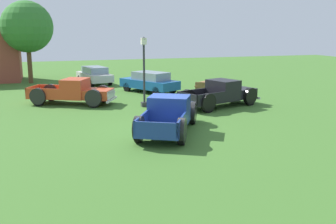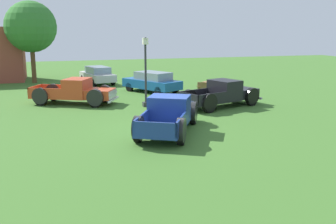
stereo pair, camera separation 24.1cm
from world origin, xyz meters
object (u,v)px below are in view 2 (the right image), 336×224
(sedan_distant_b, at_px, (98,75))
(lamp_post_near, at_px, (146,70))
(oak_tree_east, at_px, (31,27))
(pickup_truck_foreground, at_px, (170,114))
(pickup_truck_behind_right, at_px, (79,92))
(pickup_truck_behind_left, at_px, (225,94))
(trash_can, at_px, (76,86))
(picnic_table, at_px, (212,85))
(sedan_distant_a, at_px, (152,82))

(sedan_distant_b, distance_m, lamp_post_near, 10.38)
(lamp_post_near, height_order, oak_tree_east, oak_tree_east)
(pickup_truck_foreground, distance_m, pickup_truck_behind_right, 8.06)
(pickup_truck_behind_left, distance_m, pickup_truck_behind_right, 8.54)
(oak_tree_east, bearing_deg, sedan_distant_b, -23.85)
(pickup_truck_behind_right, bearing_deg, trash_can, 88.49)
(pickup_truck_behind_left, xyz_separation_m, picnic_table, (1.29, 4.87, -0.23))
(trash_can, bearing_deg, lamp_post_near, -60.03)
(pickup_truck_behind_right, xyz_separation_m, trash_can, (0.11, 4.22, -0.24))
(pickup_truck_behind_right, distance_m, picnic_table, 9.42)
(picnic_table, xyz_separation_m, trash_can, (-9.14, 2.46, -0.01))
(lamp_post_near, bearing_deg, pickup_truck_behind_left, -16.17)
(sedan_distant_a, distance_m, sedan_distant_b, 6.28)
(sedan_distant_b, height_order, trash_can, sedan_distant_b)
(sedan_distant_b, xyz_separation_m, lamp_post_near, (1.48, -10.19, 1.33))
(sedan_distant_a, relative_size, oak_tree_east, 0.70)
(pickup_truck_behind_right, xyz_separation_m, picnic_table, (9.25, 1.76, -0.23))
(pickup_truck_behind_left, distance_m, sedan_distant_a, 6.58)
(pickup_truck_foreground, bearing_deg, trash_can, 105.40)
(sedan_distant_b, bearing_deg, trash_can, -116.06)
(pickup_truck_foreground, relative_size, sedan_distant_b, 1.18)
(pickup_truck_behind_left, bearing_deg, lamp_post_near, 163.83)
(pickup_truck_behind_right, bearing_deg, sedan_distant_b, 75.69)
(pickup_truck_foreground, xyz_separation_m, lamp_post_near, (0.31, 5.51, 1.33))
(sedan_distant_b, bearing_deg, pickup_truck_foreground, -85.73)
(pickup_truck_behind_right, relative_size, picnic_table, 2.23)
(pickup_truck_behind_left, height_order, pickup_truck_behind_right, same)
(pickup_truck_behind_left, bearing_deg, trash_can, 136.97)
(lamp_post_near, bearing_deg, sedan_distant_a, 71.12)
(pickup_truck_foreground, height_order, picnic_table, pickup_truck_foreground)
(oak_tree_east, bearing_deg, lamp_post_near, -62.70)
(picnic_table, bearing_deg, pickup_truck_behind_left, -104.89)
(pickup_truck_behind_right, distance_m, trash_can, 4.23)
(sedan_distant_a, height_order, lamp_post_near, lamp_post_near)
(lamp_post_near, distance_m, picnic_table, 6.88)
(pickup_truck_behind_right, bearing_deg, pickup_truck_behind_left, -21.32)
(pickup_truck_behind_left, relative_size, lamp_post_near, 1.33)
(pickup_truck_foreground, relative_size, lamp_post_near, 1.34)
(lamp_post_near, bearing_deg, pickup_truck_behind_right, 152.93)
(sedan_distant_a, xyz_separation_m, sedan_distant_b, (-3.09, 5.46, -0.02))
(pickup_truck_behind_right, xyz_separation_m, sedan_distant_b, (2.13, 8.34, 0.01))
(sedan_distant_a, bearing_deg, pickup_truck_behind_left, -65.45)
(pickup_truck_behind_right, distance_m, sedan_distant_a, 5.96)
(sedan_distant_b, height_order, oak_tree_east, oak_tree_east)
(lamp_post_near, xyz_separation_m, picnic_table, (5.64, 3.61, -1.57))
(pickup_truck_behind_right, distance_m, oak_tree_east, 11.50)
(lamp_post_near, relative_size, picnic_table, 1.69)
(sedan_distant_b, height_order, picnic_table, sedan_distant_b)
(lamp_post_near, bearing_deg, pickup_truck_foreground, -93.18)
(sedan_distant_b, bearing_deg, picnic_table, -42.75)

